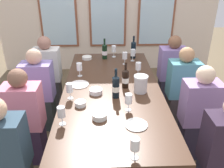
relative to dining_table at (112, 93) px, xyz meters
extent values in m
plane|color=brown|center=(0.00, 0.00, -0.68)|extent=(12.00, 12.00, 0.00)
cube|color=#41291C|center=(0.00, 0.00, 0.04)|extent=(1.09, 2.37, 0.04)
cube|color=#41291C|center=(-0.45, 1.09, -0.33)|extent=(0.07, 0.07, 0.70)
cube|color=#41291C|center=(0.45, 1.09, -0.33)|extent=(0.07, 0.07, 0.70)
cylinder|color=white|center=(-0.38, 0.10, 0.07)|extent=(0.22, 0.22, 0.01)
cylinder|color=white|center=(0.18, -0.71, 0.07)|extent=(0.20, 0.20, 0.01)
cylinder|color=silver|center=(0.31, -0.09, 0.15)|extent=(0.14, 0.14, 0.17)
cylinder|color=silver|center=(0.31, -0.09, 0.24)|extent=(0.16, 0.16, 0.02)
cylinder|color=black|center=(0.03, -0.21, 0.18)|extent=(0.08, 0.08, 0.22)
cone|color=black|center=(0.03, -0.21, 0.30)|extent=(0.08, 0.08, 0.02)
cylinder|color=black|center=(0.03, -0.21, 0.35)|extent=(0.03, 0.03, 0.08)
cylinder|color=white|center=(0.03, -0.21, 0.16)|extent=(0.08, 0.08, 0.06)
cylinder|color=black|center=(0.35, 0.98, 0.18)|extent=(0.07, 0.08, 0.24)
cone|color=black|center=(0.35, 0.98, 0.31)|extent=(0.07, 0.08, 0.02)
cylinder|color=black|center=(0.35, 0.98, 0.36)|extent=(0.03, 0.03, 0.08)
cylinder|color=white|center=(0.35, 0.98, 0.17)|extent=(0.08, 0.08, 0.06)
cylinder|color=black|center=(-0.07, 0.96, 0.17)|extent=(0.08, 0.07, 0.21)
cone|color=black|center=(-0.07, 0.96, 0.28)|extent=(0.08, 0.07, 0.02)
cylinder|color=black|center=(-0.07, 0.96, 0.33)|extent=(0.03, 0.03, 0.08)
cylinder|color=silver|center=(-0.07, 0.96, 0.16)|extent=(0.08, 0.08, 0.06)
cylinder|color=black|center=(0.15, 0.02, 0.16)|extent=(0.08, 0.07, 0.20)
cone|color=black|center=(0.15, 0.02, 0.28)|extent=(0.08, 0.07, 0.02)
cylinder|color=black|center=(0.15, 0.02, 0.33)|extent=(0.03, 0.03, 0.08)
cylinder|color=silver|center=(0.15, 0.02, 0.15)|extent=(0.08, 0.08, 0.06)
cylinder|color=white|center=(-0.33, -0.36, 0.09)|extent=(0.11, 0.11, 0.05)
cylinder|color=silver|center=(-0.34, 0.95, 0.08)|extent=(0.14, 0.14, 0.04)
cylinder|color=white|center=(-0.18, -0.11, 0.09)|extent=(0.14, 0.14, 0.05)
cylinder|color=white|center=(-0.13, -0.59, 0.09)|extent=(0.14, 0.14, 0.05)
cylinder|color=white|center=(-0.44, -0.22, 0.07)|extent=(0.06, 0.06, 0.00)
cylinder|color=white|center=(-0.44, -0.22, 0.10)|extent=(0.01, 0.01, 0.07)
cylinder|color=white|center=(-0.44, -0.22, 0.19)|extent=(0.07, 0.07, 0.09)
cylinder|color=white|center=(0.34, 0.34, 0.07)|extent=(0.06, 0.06, 0.00)
cylinder|color=white|center=(0.34, 0.34, 0.10)|extent=(0.01, 0.01, 0.07)
cylinder|color=white|center=(0.34, 0.34, 0.19)|extent=(0.07, 0.07, 0.09)
cylinder|color=beige|center=(0.34, 0.34, 0.16)|extent=(0.06, 0.06, 0.02)
cylinder|color=white|center=(0.20, 0.73, 0.07)|extent=(0.06, 0.06, 0.00)
cylinder|color=white|center=(0.20, 0.73, 0.10)|extent=(0.01, 0.01, 0.07)
cylinder|color=white|center=(0.20, 0.73, 0.19)|extent=(0.07, 0.07, 0.09)
cylinder|color=white|center=(-0.46, -0.67, 0.07)|extent=(0.06, 0.06, 0.00)
cylinder|color=white|center=(-0.46, -0.67, 0.10)|extent=(0.01, 0.01, 0.07)
cylinder|color=white|center=(-0.46, -0.67, 0.19)|extent=(0.07, 0.07, 0.09)
cylinder|color=beige|center=(-0.46, -0.67, 0.16)|extent=(0.06, 0.06, 0.04)
cylinder|color=white|center=(-0.39, 0.35, 0.07)|extent=(0.06, 0.06, 0.00)
cylinder|color=white|center=(-0.39, 0.35, 0.10)|extent=(0.01, 0.01, 0.07)
cylinder|color=white|center=(-0.39, 0.35, 0.19)|extent=(0.07, 0.07, 0.09)
cylinder|color=#590C19|center=(-0.39, 0.35, 0.16)|extent=(0.06, 0.06, 0.03)
cylinder|color=white|center=(0.06, 1.03, 0.07)|extent=(0.06, 0.06, 0.00)
cylinder|color=white|center=(0.06, 1.03, 0.10)|extent=(0.01, 0.01, 0.07)
cylinder|color=white|center=(0.06, 1.03, 0.19)|extent=(0.07, 0.07, 0.09)
cylinder|color=beige|center=(0.06, 1.03, 0.15)|extent=(0.06, 0.06, 0.02)
cylinder|color=white|center=(0.12, -1.10, 0.07)|extent=(0.06, 0.06, 0.00)
cylinder|color=white|center=(0.12, -1.10, 0.10)|extent=(0.01, 0.01, 0.07)
cylinder|color=white|center=(0.12, -1.10, 0.19)|extent=(0.07, 0.07, 0.09)
cylinder|color=maroon|center=(0.12, -1.10, 0.16)|extent=(0.06, 0.06, 0.03)
cylinder|color=white|center=(0.33, 0.85, 0.07)|extent=(0.06, 0.06, 0.00)
cylinder|color=white|center=(0.33, 0.85, 0.10)|extent=(0.01, 0.01, 0.07)
cylinder|color=white|center=(0.33, 0.85, 0.19)|extent=(0.07, 0.07, 0.09)
cylinder|color=#590C19|center=(0.33, 0.85, 0.16)|extent=(0.06, 0.06, 0.03)
cylinder|color=white|center=(0.14, -0.46, 0.07)|extent=(0.06, 0.06, 0.00)
cylinder|color=white|center=(0.14, -0.46, 0.10)|extent=(0.01, 0.01, 0.07)
cylinder|color=white|center=(0.14, -0.46, 0.19)|extent=(0.07, 0.07, 0.09)
cube|color=#263030|center=(-0.92, 0.32, -0.45)|extent=(0.32, 0.24, 0.45)
cube|color=#8473B7|center=(-0.92, 0.32, 0.01)|extent=(0.38, 0.24, 0.48)
sphere|color=tan|center=(-0.92, 0.32, 0.34)|extent=(0.19, 0.19, 0.19)
cube|color=#362F2F|center=(0.92, 0.32, -0.45)|extent=(0.32, 0.24, 0.45)
cube|color=teal|center=(0.92, 0.32, 0.01)|extent=(0.38, 0.24, 0.48)
sphere|color=#A37650|center=(0.92, 0.32, 0.34)|extent=(0.19, 0.19, 0.19)
cube|color=#383537|center=(-0.92, 0.88, -0.45)|extent=(0.32, 0.24, 0.45)
cube|color=silver|center=(-0.92, 0.88, 0.01)|extent=(0.38, 0.24, 0.48)
sphere|color=#986858|center=(-0.92, 0.88, 0.34)|extent=(0.19, 0.19, 0.19)
cube|color=#2E2B3C|center=(0.92, 0.85, -0.45)|extent=(0.32, 0.24, 0.45)
cube|color=#9075B9|center=(0.92, 0.85, 0.01)|extent=(0.38, 0.24, 0.48)
sphere|color=brown|center=(0.92, 0.85, 0.34)|extent=(0.19, 0.19, 0.19)
cube|color=#2D4354|center=(-0.92, -0.85, 0.01)|extent=(0.38, 0.24, 0.48)
cube|color=#32223A|center=(-0.92, -0.29, -0.45)|extent=(0.32, 0.24, 0.45)
cube|color=pink|center=(-0.92, -0.29, 0.01)|extent=(0.38, 0.24, 0.48)
sphere|color=brown|center=(-0.92, -0.29, 0.34)|extent=(0.19, 0.19, 0.19)
cube|color=#2B2537|center=(0.92, -0.28, -0.45)|extent=(0.32, 0.24, 0.45)
cube|color=#9271AA|center=(0.92, -0.28, 0.01)|extent=(0.38, 0.24, 0.48)
sphere|color=beige|center=(0.92, -0.28, 0.34)|extent=(0.19, 0.19, 0.19)
camera|label=1|loc=(-0.09, -2.39, 1.31)|focal=38.17mm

